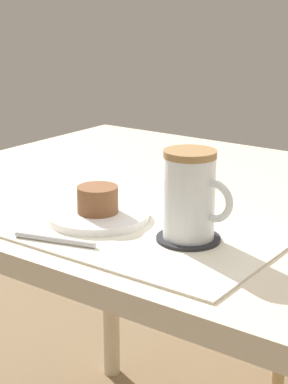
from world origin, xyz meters
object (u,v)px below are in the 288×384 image
dining_table (216,239)px  pastry_plate (98,216)px  pastry (98,199)px  coffee_mug (191,195)px

dining_table → pastry_plate: bearing=-111.9°
dining_table → pastry: size_ratio=17.99×
dining_table → coffee_mug: (0.08, -0.22, 0.16)m
pastry_plate → coffee_mug: (0.17, 0.01, 0.06)m
pastry → coffee_mug: size_ratio=0.50×
dining_table → coffee_mug: bearing=-70.4°
pastry_plate → coffee_mug: size_ratio=1.26×
coffee_mug → dining_table: bearing=109.6°
dining_table → coffee_mug: size_ratio=9.08×
dining_table → pastry_plate: pastry_plate is taller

